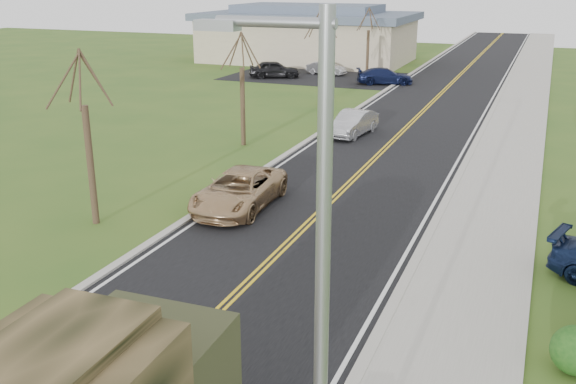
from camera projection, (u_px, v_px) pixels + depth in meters
The scene contains 15 objects.
road at pixel (438, 97), 46.58m from camera, with size 8.00×120.00×0.01m, color black.
curb_right at pixel (498, 100), 45.09m from camera, with size 0.30×120.00×0.12m, color #9E998E.
sidewalk_right at pixel (524, 102), 44.48m from camera, with size 3.20×120.00×0.10m, color #9E998E.
curb_left at pixel (382, 92), 48.04m from camera, with size 0.30×120.00×0.10m, color #9E998E.
street_light at pixel (314, 307), 7.83m from camera, with size 1.65×0.22×8.00m.
bare_tree_a at pixel (89, 151), 21.85m from camera, with size 1.93×2.26×6.08m.
bare_tree_b at pixel (243, 97), 32.45m from camera, with size 1.83×2.14×5.73m.
bare_tree_c at pixel (321, 63), 42.91m from camera, with size 2.04×2.39×6.42m.
bare_tree_d at pixel (368, 49), 53.53m from camera, with size 1.88×2.20×5.91m.
commercial_building at pixel (308, 34), 65.43m from camera, with size 25.50×21.50×5.65m.
suv_champagne at pixel (239, 190), 23.96m from camera, with size 2.32×5.04×1.40m, color tan.
sedan_silver at pixel (353, 123), 35.02m from camera, with size 1.42×4.07×1.34m, color #A8A7AC.
lot_car_dark at pixel (274, 69), 55.02m from camera, with size 1.74×4.32×1.47m, color black.
lot_car_silver at pixel (326, 68), 56.82m from camera, with size 1.24×3.56×1.17m, color #9F9EA3.
lot_car_navy at pixel (385, 76), 51.78m from camera, with size 1.83×4.50×1.31m, color #0F173A.
Camera 1 is at (7.21, -7.09, 8.26)m, focal length 40.00 mm.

